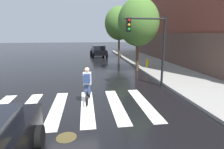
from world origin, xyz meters
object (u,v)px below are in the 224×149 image
at_px(manhole_cover, 66,137).
at_px(sedan_mid, 98,51).
at_px(fire_hydrant, 147,63).
at_px(street_tree_near, 138,22).
at_px(traffic_light_near, 151,39).
at_px(street_tree_mid, 119,23).
at_px(cyclist, 88,85).

xyz_separation_m(manhole_cover, sedan_mid, (2.53, 20.31, 0.80)).
bearing_deg(fire_hydrant, street_tree_near, -144.22).
xyz_separation_m(sedan_mid, street_tree_near, (2.54, -10.65, 3.27)).
relative_size(sedan_mid, traffic_light_near, 1.09).
relative_size(fire_hydrant, street_tree_mid, 0.12).
bearing_deg(street_tree_near, cyclist, -122.55).
bearing_deg(fire_hydrant, sedan_mid, 111.17).
height_order(fire_hydrant, street_tree_mid, street_tree_mid).
relative_size(traffic_light_near, street_tree_mid, 0.64).
bearing_deg(sedan_mid, street_tree_near, -76.58).
xyz_separation_m(cyclist, fire_hydrant, (5.58, 7.69, -0.31)).
bearing_deg(manhole_cover, cyclist, 75.70).
height_order(manhole_cover, sedan_mid, sedan_mid).
height_order(sedan_mid, traffic_light_near, traffic_light_near).
xyz_separation_m(sedan_mid, cyclist, (-1.80, -17.45, 0.04)).
xyz_separation_m(sedan_mid, street_tree_mid, (2.58, -1.84, 3.64)).
height_order(cyclist, street_tree_mid, street_tree_mid).
bearing_deg(street_tree_mid, street_tree_near, -90.28).
bearing_deg(cyclist, street_tree_mid, 74.31).
height_order(street_tree_near, street_tree_mid, street_tree_mid).
bearing_deg(sedan_mid, manhole_cover, -97.10).
relative_size(sedan_mid, street_tree_mid, 0.70).
bearing_deg(fire_hydrant, street_tree_mid, 98.60).
relative_size(cyclist, fire_hydrant, 2.19).
bearing_deg(street_tree_mid, sedan_mid, 144.47).
xyz_separation_m(sedan_mid, fire_hydrant, (3.78, -9.76, -0.27)).
distance_m(cyclist, traffic_light_near, 4.72).
bearing_deg(street_tree_near, fire_hydrant, 35.78).
bearing_deg(street_tree_mid, fire_hydrant, -81.40).
relative_size(manhole_cover, cyclist, 0.38).
xyz_separation_m(manhole_cover, traffic_light_near, (4.45, 4.95, 2.86)).
bearing_deg(street_tree_mid, traffic_light_near, -92.80).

